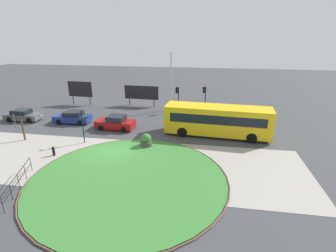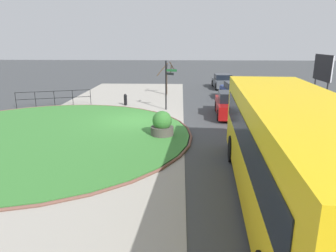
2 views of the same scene
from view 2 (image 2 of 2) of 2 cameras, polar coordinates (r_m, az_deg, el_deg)
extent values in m
plane|color=#3D3F42|center=(17.40, -6.10, 0.82)|extent=(120.00, 120.00, 0.00)
cube|color=#9E998E|center=(17.72, -11.33, 0.90)|extent=(32.00, 8.73, 0.02)
cylinder|color=#387A33|center=(15.85, -21.93, -1.51)|extent=(13.85, 13.85, 0.10)
torus|color=brown|center=(15.85, -21.93, -1.49)|extent=(14.16, 14.16, 0.11)
cylinder|color=black|center=(20.07, -0.39, 7.42)|extent=(0.09, 0.09, 3.13)
sphere|color=black|center=(19.91, -0.40, 12.02)|extent=(0.10, 0.10, 0.10)
cube|color=black|center=(20.22, -0.25, 11.19)|extent=(0.49, 0.10, 0.15)
cube|color=#195128|center=(19.87, 0.69, 10.36)|extent=(0.15, 0.67, 0.15)
cube|color=black|center=(19.74, 0.38, 9.74)|extent=(0.41, 0.50, 0.15)
cylinder|color=black|center=(21.89, -7.96, 4.71)|extent=(0.22, 0.22, 0.69)
sphere|color=black|center=(21.83, -7.99, 5.69)|extent=(0.21, 0.21, 0.21)
cube|color=black|center=(22.64, -20.62, 6.12)|extent=(1.60, 4.66, 0.03)
cube|color=black|center=(22.71, -20.50, 4.91)|extent=(1.60, 4.66, 0.03)
cylinder|color=black|center=(22.67, -14.29, 5.25)|extent=(0.04, 0.04, 1.08)
cylinder|color=black|center=(22.66, -17.39, 5.02)|extent=(0.04, 0.04, 1.08)
cylinder|color=black|center=(22.72, -20.49, 4.78)|extent=(0.04, 0.04, 1.08)
cylinder|color=black|center=(22.85, -23.56, 4.52)|extent=(0.04, 0.04, 1.08)
cylinder|color=black|center=(23.04, -26.59, 4.25)|extent=(0.04, 0.04, 1.08)
cube|color=yellow|center=(8.47, 22.49, -4.56)|extent=(10.52, 3.36, 2.74)
cube|color=black|center=(8.09, 13.83, -1.86)|extent=(9.09, 0.71, 0.88)
cube|color=black|center=(13.33, 16.80, 3.58)|extent=(0.18, 2.12, 1.10)
cube|color=black|center=(13.17, 17.14, 7.89)|extent=(0.13, 1.42, 0.28)
cylinder|color=black|center=(11.70, 12.04, -4.22)|extent=(1.02, 0.37, 1.00)
cylinder|color=black|center=(12.17, 23.34, -4.41)|extent=(1.02, 0.37, 1.00)
cube|color=navy|center=(24.53, 12.43, 6.10)|extent=(4.17, 1.96, 0.71)
cube|color=black|center=(24.28, 12.60, 7.43)|extent=(2.08, 1.64, 0.49)
cube|color=#EAEACC|center=(26.40, 10.35, 6.93)|extent=(0.03, 0.20, 0.12)
cube|color=#EAEACC|center=(26.62, 12.60, 6.88)|extent=(0.03, 0.20, 0.12)
cylinder|color=black|center=(25.63, 10.05, 6.13)|extent=(0.65, 0.25, 0.64)
cylinder|color=black|center=(25.96, 13.53, 6.06)|extent=(0.65, 0.25, 0.64)
cylinder|color=black|center=(23.18, 11.14, 5.10)|extent=(0.65, 0.25, 0.64)
cylinder|color=black|center=(23.55, 14.97, 5.03)|extent=(0.65, 0.25, 0.64)
cube|color=maroon|center=(18.93, 11.92, 3.50)|extent=(4.21, 2.10, 0.77)
cube|color=black|center=(18.65, 12.09, 5.38)|extent=(1.88, 1.75, 0.55)
cube|color=#EAEACC|center=(20.89, 9.81, 4.82)|extent=(0.03, 0.20, 0.12)
cube|color=#EAEACC|center=(21.00, 12.88, 4.72)|extent=(0.03, 0.20, 0.12)
cylinder|color=black|center=(20.15, 9.09, 3.66)|extent=(0.65, 0.26, 0.64)
cylinder|color=black|center=(20.33, 13.93, 3.50)|extent=(0.65, 0.26, 0.64)
cylinder|color=black|center=(17.66, 9.53, 1.98)|extent=(0.65, 0.26, 0.64)
cylinder|color=black|center=(17.87, 15.03, 1.81)|extent=(0.65, 0.26, 0.64)
cube|color=#474C51|center=(30.57, 10.21, 7.96)|extent=(4.06, 1.81, 0.66)
cube|color=black|center=(30.66, 10.21, 9.07)|extent=(1.96, 1.55, 0.50)
cube|color=#EAEACC|center=(28.68, 11.85, 7.46)|extent=(0.02, 0.20, 0.12)
cube|color=#EAEACC|center=(28.51, 9.80, 7.51)|extent=(0.02, 0.20, 0.12)
cylinder|color=black|center=(29.51, 12.06, 7.23)|extent=(0.65, 0.24, 0.64)
cylinder|color=black|center=(29.26, 9.05, 7.31)|extent=(0.65, 0.24, 0.64)
cylinder|color=black|center=(31.94, 11.24, 7.88)|extent=(0.65, 0.24, 0.64)
cylinder|color=black|center=(31.71, 8.44, 7.96)|extent=(0.65, 0.24, 0.64)
cylinder|color=black|center=(30.66, 25.88, 7.87)|extent=(0.12, 0.12, 2.27)
cylinder|color=black|center=(28.18, 27.75, 7.10)|extent=(0.12, 0.12, 2.27)
cube|color=silver|center=(29.31, 27.04, 9.69)|extent=(3.59, 0.28, 2.08)
cube|color=black|center=(29.29, 26.91, 9.70)|extent=(3.68, 0.20, 2.18)
cylinder|color=#47423D|center=(14.50, -1.10, -1.08)|extent=(1.08, 1.08, 0.49)
sphere|color=#33702D|center=(14.35, -1.11, 1.01)|extent=(0.92, 0.92, 0.92)
cylinder|color=#423323|center=(26.12, -0.32, 8.52)|extent=(0.17, 0.17, 2.42)
cylinder|color=#423323|center=(25.82, 0.72, 11.22)|extent=(1.01, 0.41, 0.73)
cylinder|color=#423323|center=(26.48, -1.05, 10.55)|extent=(0.80, 0.96, 1.08)
cylinder|color=#423323|center=(26.06, 0.55, 10.56)|extent=(0.84, 0.18, 0.87)
camera|label=1|loc=(23.82, -70.08, 18.87)|focal=27.19mm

